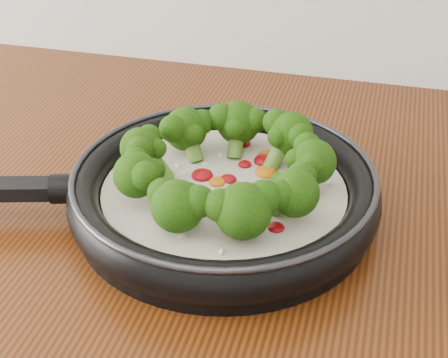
# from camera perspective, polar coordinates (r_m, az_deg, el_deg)

# --- Properties ---
(skillet) EXTENTS (0.60, 0.45, 0.10)m
(skillet) POSITION_cam_1_polar(r_m,az_deg,el_deg) (0.77, -0.18, -0.74)
(skillet) COLOR black
(skillet) RESTS_ON counter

